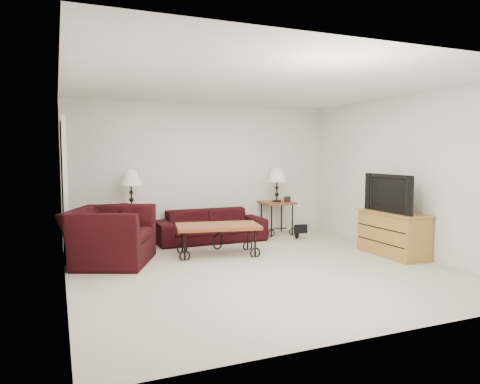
% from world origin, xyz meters
% --- Properties ---
extents(ground, '(5.00, 5.00, 0.00)m').
position_xyz_m(ground, '(0.00, 0.00, 0.00)').
color(ground, beige).
rests_on(ground, ground).
extents(wall_back, '(5.00, 0.02, 2.50)m').
position_xyz_m(wall_back, '(0.00, 2.50, 1.25)').
color(wall_back, white).
rests_on(wall_back, ground).
extents(wall_front, '(5.00, 0.02, 2.50)m').
position_xyz_m(wall_front, '(0.00, -2.50, 1.25)').
color(wall_front, white).
rests_on(wall_front, ground).
extents(wall_left, '(0.02, 5.00, 2.50)m').
position_xyz_m(wall_left, '(-2.50, 0.00, 1.25)').
color(wall_left, white).
rests_on(wall_left, ground).
extents(wall_right, '(0.02, 5.00, 2.50)m').
position_xyz_m(wall_right, '(2.50, 0.00, 1.25)').
color(wall_right, white).
rests_on(wall_right, ground).
extents(ceiling, '(5.00, 5.00, 0.00)m').
position_xyz_m(ceiling, '(0.00, 0.00, 2.50)').
color(ceiling, white).
rests_on(ceiling, wall_back).
extents(doorway, '(0.08, 0.94, 2.04)m').
position_xyz_m(doorway, '(-2.47, 1.65, 1.02)').
color(doorway, black).
rests_on(doorway, ground).
extents(sofa, '(1.95, 0.76, 0.57)m').
position_xyz_m(sofa, '(-0.03, 2.02, 0.29)').
color(sofa, black).
rests_on(sofa, ground).
extents(side_table_left, '(0.66, 0.66, 0.65)m').
position_xyz_m(side_table_left, '(-1.39, 2.20, 0.33)').
color(side_table_left, brown).
rests_on(side_table_left, ground).
extents(side_table_right, '(0.62, 0.62, 0.65)m').
position_xyz_m(side_table_right, '(1.40, 2.20, 0.32)').
color(side_table_right, brown).
rests_on(side_table_right, ground).
extents(lamp_left, '(0.41, 0.41, 0.65)m').
position_xyz_m(lamp_left, '(-1.39, 2.20, 0.98)').
color(lamp_left, black).
rests_on(lamp_left, side_table_left).
extents(lamp_right, '(0.38, 0.38, 0.65)m').
position_xyz_m(lamp_right, '(1.40, 2.20, 0.97)').
color(lamp_right, black).
rests_on(lamp_right, side_table_right).
extents(photo_frame_left, '(0.13, 0.02, 0.11)m').
position_xyz_m(photo_frame_left, '(-1.54, 2.05, 0.71)').
color(photo_frame_left, black).
rests_on(photo_frame_left, side_table_left).
extents(photo_frame_right, '(0.13, 0.05, 0.11)m').
position_xyz_m(photo_frame_right, '(1.55, 2.05, 0.70)').
color(photo_frame_right, black).
rests_on(photo_frame_right, side_table_right).
extents(coffee_table, '(1.38, 0.92, 0.48)m').
position_xyz_m(coffee_table, '(-0.27, 0.96, 0.24)').
color(coffee_table, brown).
rests_on(coffee_table, ground).
extents(armchair, '(1.48, 1.56, 0.80)m').
position_xyz_m(armchair, '(-1.88, 1.05, 0.40)').
color(armchair, black).
rests_on(armchair, ground).
extents(throw_pillow, '(0.23, 0.37, 0.36)m').
position_xyz_m(throw_pillow, '(-1.72, 1.00, 0.52)').
color(throw_pillow, '#CA5419').
rests_on(throw_pillow, armchair).
extents(tv_stand, '(0.47, 1.14, 0.68)m').
position_xyz_m(tv_stand, '(2.23, -0.11, 0.34)').
color(tv_stand, '#A36D3C').
rests_on(tv_stand, ground).
extents(television, '(0.13, 1.02, 0.59)m').
position_xyz_m(television, '(2.21, -0.11, 0.97)').
color(television, black).
rests_on(television, tv_stand).
extents(backpack, '(0.47, 0.42, 0.50)m').
position_xyz_m(backpack, '(1.54, 1.65, 0.25)').
color(backpack, black).
rests_on(backpack, ground).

